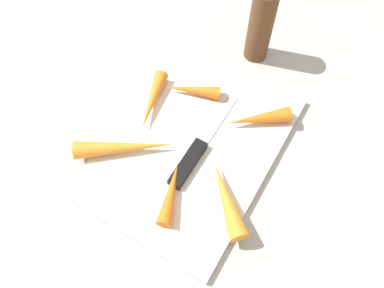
{
  "coord_description": "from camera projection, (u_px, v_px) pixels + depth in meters",
  "views": [
    {
      "loc": [
        0.27,
        0.16,
        0.59
      ],
      "look_at": [
        0.0,
        0.0,
        0.01
      ],
      "focal_mm": 37.02,
      "sensor_mm": 36.0,
      "label": 1
    }
  ],
  "objects": [
    {
      "name": "carrot_shortest",
      "position": [
        193.0,
        90.0,
        0.69
      ],
      "size": [
        0.06,
        0.1,
        0.02
      ],
      "primitive_type": "cone",
      "rotation": [
        0.0,
        1.57,
        5.1
      ],
      "color": "orange",
      "rests_on": "cutting_board"
    },
    {
      "name": "ground_plane",
      "position": [
        192.0,
        147.0,
        0.67
      ],
      "size": [
        1.4,
        1.4,
        0.0
      ],
      "primitive_type": "plane",
      "color": "#ADA8A0"
    },
    {
      "name": "carrot_short",
      "position": [
        171.0,
        193.0,
        0.6
      ],
      "size": [
        0.1,
        0.06,
        0.02
      ],
      "primitive_type": "cone",
      "rotation": [
        0.0,
        1.57,
        3.49
      ],
      "color": "orange",
      "rests_on": "cutting_board"
    },
    {
      "name": "cutting_board",
      "position": [
        192.0,
        146.0,
        0.66
      ],
      "size": [
        0.36,
        0.26,
        0.01
      ],
      "primitive_type": "cube",
      "color": "silver",
      "rests_on": "ground_plane"
    },
    {
      "name": "pepper_grinder",
      "position": [
        262.0,
        26.0,
        0.7
      ],
      "size": [
        0.04,
        0.04,
        0.15
      ],
      "primitive_type": "cylinder",
      "color": "brown",
      "rests_on": "ground_plane"
    },
    {
      "name": "carrot_longest",
      "position": [
        124.0,
        147.0,
        0.64
      ],
      "size": [
        0.12,
        0.15,
        0.03
      ],
      "primitive_type": "cone",
      "rotation": [
        0.0,
        1.57,
        2.18
      ],
      "color": "orange",
      "rests_on": "cutting_board"
    },
    {
      "name": "carrot_medium_short",
      "position": [
        258.0,
        119.0,
        0.66
      ],
      "size": [
        0.09,
        0.1,
        0.03
      ],
      "primitive_type": "cone",
      "rotation": [
        0.0,
        1.57,
        5.41
      ],
      "color": "orange",
      "rests_on": "cutting_board"
    },
    {
      "name": "carrot_long",
      "position": [
        227.0,
        199.0,
        0.59
      ],
      "size": [
        0.11,
        0.11,
        0.03
      ],
      "primitive_type": "cone",
      "rotation": [
        0.0,
        1.57,
        3.94
      ],
      "color": "orange",
      "rests_on": "cutting_board"
    },
    {
      "name": "carrot_medium_long",
      "position": [
        152.0,
        101.0,
        0.68
      ],
      "size": [
        0.12,
        0.06,
        0.02
      ],
      "primitive_type": "cone",
      "rotation": [
        0.0,
        1.57,
        0.29
      ],
      "color": "orange",
      "rests_on": "cutting_board"
    },
    {
      "name": "knife",
      "position": [
        192.0,
        157.0,
        0.64
      ],
      "size": [
        0.2,
        0.02,
        0.01
      ],
      "rotation": [
        0.0,
        0.0,
        3.14
      ],
      "color": "#B7B7BC",
      "rests_on": "cutting_board"
    }
  ]
}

